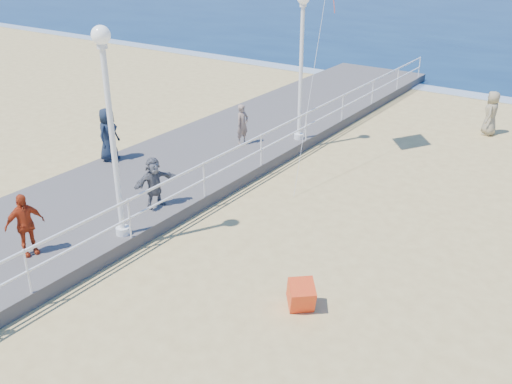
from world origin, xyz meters
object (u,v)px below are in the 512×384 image
Objects in this scene: lamp_post_mid at (110,114)px; spectator_3 at (25,225)px; spectator_6 at (243,125)px; spectator_5 at (154,182)px; box_kite at (301,297)px; beach_walker_c at (491,113)px; lamp_post_far at (302,52)px; spectator_4 at (108,134)px.

spectator_3 is (-1.16, -1.99, -2.46)m from lamp_post_mid.
spectator_6 is at bearing 101.00° from lamp_post_mid.
lamp_post_mid is 3.08m from spectator_5.
box_kite is (6.36, 2.32, -0.90)m from spectator_3.
spectator_6 is (-0.27, 9.33, -0.06)m from spectator_3.
lamp_post_far is at bearing -50.07° from beach_walker_c.
spectator_3 reaches higher than spectator_6.
spectator_5 is (-0.46, 1.72, -2.52)m from lamp_post_mid.
spectator_4 is at bearing -127.52° from lamp_post_far.
lamp_post_mid is 7.89m from spectator_6.
spectator_5 is 5.89m from box_kite.
spectator_5 is 1.00× the size of spectator_6.
box_kite is (5.20, 0.33, -3.36)m from lamp_post_mid.
box_kite is at bearing -7.72° from beach_walker_c.
spectator_4 reaches higher than beach_walker_c.
spectator_5 is 14.39m from beach_walker_c.
spectator_6 is at bearing 25.19° from spectator_5.
lamp_post_mid is 3.31× the size of spectator_3.
box_kite is at bearing -121.42° from spectator_4.
spectator_5 is 2.47× the size of box_kite.
spectator_4 reaches higher than spectator_5.
box_kite is (5.20, -8.67, -3.36)m from lamp_post_far.
beach_walker_c is 14.48m from box_kite.
lamp_post_mid is 9.00m from lamp_post_far.
spectator_3 is 6.27m from spectator_4.
spectator_6 is (-1.43, 7.34, -2.52)m from lamp_post_mid.
lamp_post_far is 8.87× the size of box_kite.
spectator_3 is at bearing -163.53° from spectator_4.
spectator_6 is at bearing -130.74° from lamp_post_far.
box_kite is at bearing -128.62° from spectator_6.
lamp_post_far is (0.00, 9.00, 0.00)m from lamp_post_mid.
spectator_4 is 3.06× the size of box_kite.
box_kite is at bearing 3.67° from lamp_post_mid.
beach_walker_c is (5.53, 14.80, -2.76)m from lamp_post_mid.
spectator_5 is (0.70, 3.70, -0.06)m from spectator_3.
spectator_3 is 9.34m from spectator_6.
lamp_post_far is 3.57× the size of spectator_6.
beach_walker_c is at bearing 69.49° from lamp_post_mid.
lamp_post_mid is 6.20m from box_kite.
spectator_4 is 4.18m from spectator_5.
spectator_6 is at bearing 92.28° from box_kite.
spectator_5 is 5.71m from spectator_6.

